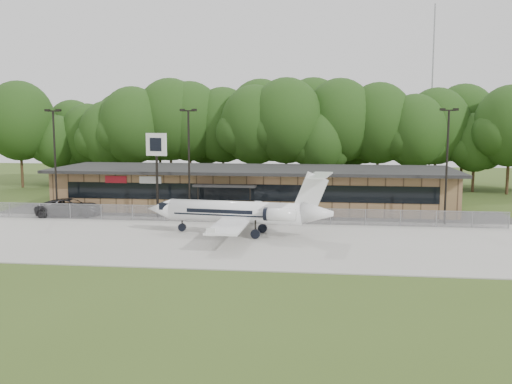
# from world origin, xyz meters

# --- Properties ---
(ground) EXTENTS (160.00, 160.00, 0.00)m
(ground) POSITION_xyz_m (0.00, 0.00, 0.00)
(ground) COLOR #394E1C
(ground) RESTS_ON ground
(apron) EXTENTS (64.00, 18.00, 0.08)m
(apron) POSITION_xyz_m (0.00, 8.00, 0.04)
(apron) COLOR #9E9B93
(apron) RESTS_ON ground
(parking_lot) EXTENTS (50.00, 9.00, 0.06)m
(parking_lot) POSITION_xyz_m (0.00, 19.50, 0.03)
(parking_lot) COLOR #383835
(parking_lot) RESTS_ON ground
(terminal) EXTENTS (41.00, 11.65, 4.30)m
(terminal) POSITION_xyz_m (-0.00, 23.94, 2.18)
(terminal) COLOR olive
(terminal) RESTS_ON ground
(fence) EXTENTS (46.00, 0.04, 1.52)m
(fence) POSITION_xyz_m (0.00, 15.00, 0.78)
(fence) COLOR gray
(fence) RESTS_ON ground
(treeline) EXTENTS (72.00, 12.00, 15.00)m
(treeline) POSITION_xyz_m (0.00, 42.00, 7.50)
(treeline) COLOR #1A3E13
(treeline) RESTS_ON ground
(radio_mast) EXTENTS (0.20, 0.20, 25.00)m
(radio_mast) POSITION_xyz_m (22.00, 48.00, 12.50)
(radio_mast) COLOR gray
(radio_mast) RESTS_ON ground
(light_pole_left) EXTENTS (1.55, 0.30, 10.23)m
(light_pole_left) POSITION_xyz_m (-18.00, 16.50, 5.98)
(light_pole_left) COLOR black
(light_pole_left) RESTS_ON ground
(light_pole_mid) EXTENTS (1.55, 0.30, 10.23)m
(light_pole_mid) POSITION_xyz_m (-5.00, 16.50, 5.98)
(light_pole_mid) COLOR black
(light_pole_mid) RESTS_ON ground
(light_pole_right) EXTENTS (1.55, 0.30, 10.23)m
(light_pole_right) POSITION_xyz_m (18.00, 16.50, 5.98)
(light_pole_right) COLOR black
(light_pole_right) RESTS_ON ground
(business_jet) EXTENTS (15.53, 13.89, 5.22)m
(business_jet) POSITION_xyz_m (0.96, 9.63, 1.87)
(business_jet) COLOR white
(business_jet) RESTS_ON ground
(suv) EXTENTS (6.63, 3.93, 1.73)m
(suv) POSITION_xyz_m (-16.81, 16.69, 0.86)
(suv) COLOR #2C2B2E
(suv) RESTS_ON ground
(pole_sign) EXTENTS (2.09, 0.76, 8.01)m
(pole_sign) POSITION_xyz_m (-8.16, 16.80, 6.12)
(pole_sign) COLOR black
(pole_sign) RESTS_ON ground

